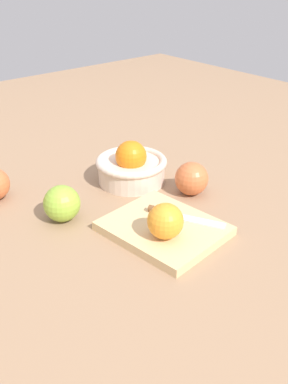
{
  "coord_description": "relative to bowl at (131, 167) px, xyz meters",
  "views": [
    {
      "loc": [
        0.59,
        -0.44,
        0.47
      ],
      "look_at": [
        -0.01,
        0.08,
        0.04
      ],
      "focal_mm": 40.92,
      "sensor_mm": 36.0,
      "label": 1
    }
  ],
  "objects": [
    {
      "name": "bowl",
      "position": [
        0.0,
        0.0,
        0.0
      ],
      "size": [
        0.16,
        0.16,
        0.1
      ],
      "color": "beige",
      "rests_on": "ground_plane"
    },
    {
      "name": "knife",
      "position": [
        0.2,
        -0.05,
        -0.02
      ],
      "size": [
        0.15,
        0.09,
        0.01
      ],
      "color": "silver",
      "rests_on": "cutting_board"
    },
    {
      "name": "apple_front_left",
      "position": [
        0.04,
        -0.21,
        -0.0
      ],
      "size": [
        0.07,
        0.07,
        0.07
      ],
      "primitive_type": "sphere",
      "color": "#8EB738",
      "rests_on": "ground_plane"
    },
    {
      "name": "orange_on_board",
      "position": [
        0.24,
        -0.11,
        0.01
      ],
      "size": [
        0.07,
        0.07,
        0.07
      ],
      "primitive_type": "sphere",
      "color": "orange",
      "rests_on": "cutting_board"
    },
    {
      "name": "apple_back_center",
      "position": [
        0.13,
        0.06,
        -0.0
      ],
      "size": [
        0.07,
        0.07,
        0.07
      ],
      "primitive_type": "sphere",
      "color": "#CC6638",
      "rests_on": "ground_plane"
    },
    {
      "name": "citrus_peel",
      "position": [
        -0.07,
        -0.16,
        -0.03
      ],
      "size": [
        0.06,
        0.06,
        0.01
      ],
      "primitive_type": "ellipsoid",
      "rotation": [
        0.0,
        0.0,
        2.16
      ],
      "color": "orange",
      "rests_on": "ground_plane"
    },
    {
      "name": "cutting_board",
      "position": [
        0.21,
        -0.09,
        -0.03
      ],
      "size": [
        0.23,
        0.2,
        0.02
      ],
      "primitive_type": "cube",
      "rotation": [
        0.0,
        0.0,
        0.11
      ],
      "color": "#DBB77F",
      "rests_on": "ground_plane"
    },
    {
      "name": "ground_plane",
      "position": [
        0.13,
        -0.14,
        -0.04
      ],
      "size": [
        2.4,
        2.4,
        0.0
      ],
      "primitive_type": "plane",
      "color": "#997556"
    }
  ]
}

